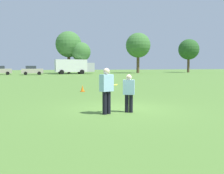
{
  "coord_description": "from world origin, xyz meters",
  "views": [
    {
      "loc": [
        -3.3,
        -10.52,
        1.92
      ],
      "look_at": [
        -0.32,
        0.29,
        0.96
      ],
      "focal_mm": 40.52,
      "sensor_mm": 36.0,
      "label": 1
    }
  ],
  "objects_px": {
    "frisbee": "(114,85)",
    "parked_car_mid_left": "(1,70)",
    "player_defender": "(129,91)",
    "player_thrower": "(107,88)",
    "box_truck": "(74,66)",
    "parked_car_center": "(32,70)",
    "traffic_cone": "(82,88)"
  },
  "relations": [
    {
      "from": "frisbee",
      "to": "parked_car_center",
      "type": "relative_size",
      "value": 0.06
    },
    {
      "from": "player_defender",
      "to": "frisbee",
      "type": "height_order",
      "value": "player_defender"
    },
    {
      "from": "parked_car_mid_left",
      "to": "box_truck",
      "type": "distance_m",
      "value": 14.93
    },
    {
      "from": "player_thrower",
      "to": "traffic_cone",
      "type": "distance_m",
      "value": 8.81
    },
    {
      "from": "player_defender",
      "to": "parked_car_center",
      "type": "distance_m",
      "value": 44.08
    },
    {
      "from": "player_thrower",
      "to": "traffic_cone",
      "type": "xyz_separation_m",
      "value": [
        0.39,
        8.76,
        -0.79
      ]
    },
    {
      "from": "player_thrower",
      "to": "traffic_cone",
      "type": "height_order",
      "value": "player_thrower"
    },
    {
      "from": "parked_car_center",
      "to": "box_truck",
      "type": "relative_size",
      "value": 0.5
    },
    {
      "from": "frisbee",
      "to": "parked_car_center",
      "type": "xyz_separation_m",
      "value": [
        -4.8,
        43.72,
        -0.21
      ]
    },
    {
      "from": "player_thrower",
      "to": "parked_car_mid_left",
      "type": "distance_m",
      "value": 46.95
    },
    {
      "from": "parked_car_mid_left",
      "to": "player_thrower",
      "type": "bearing_deg",
      "value": -76.98
    },
    {
      "from": "parked_car_mid_left",
      "to": "box_truck",
      "type": "bearing_deg",
      "value": 3.6
    },
    {
      "from": "player_thrower",
      "to": "parked_car_center",
      "type": "relative_size",
      "value": 0.42
    },
    {
      "from": "frisbee",
      "to": "parked_car_mid_left",
      "type": "bearing_deg",
      "value": 103.48
    },
    {
      "from": "frisbee",
      "to": "box_truck",
      "type": "distance_m",
      "value": 46.71
    },
    {
      "from": "parked_car_mid_left",
      "to": "parked_car_center",
      "type": "bearing_deg",
      "value": -17.08
    },
    {
      "from": "player_thrower",
      "to": "frisbee",
      "type": "xyz_separation_m",
      "value": [
        0.36,
        0.14,
        0.11
      ]
    },
    {
      "from": "player_defender",
      "to": "player_thrower",
      "type": "bearing_deg",
      "value": -173.16
    },
    {
      "from": "player_thrower",
      "to": "parked_car_mid_left",
      "type": "relative_size",
      "value": 0.42
    },
    {
      "from": "player_defender",
      "to": "parked_car_center",
      "type": "relative_size",
      "value": 0.36
    },
    {
      "from": "traffic_cone",
      "to": "parked_car_mid_left",
      "type": "xyz_separation_m",
      "value": [
        -10.97,
        36.98,
        0.69
      ]
    },
    {
      "from": "parked_car_center",
      "to": "traffic_cone",
      "type": "bearing_deg",
      "value": -82.16
    },
    {
      "from": "player_defender",
      "to": "traffic_cone",
      "type": "xyz_separation_m",
      "value": [
        -0.57,
        8.65,
        -0.64
      ]
    },
    {
      "from": "player_thrower",
      "to": "box_truck",
      "type": "distance_m",
      "value": 46.88
    },
    {
      "from": "frisbee",
      "to": "parked_car_mid_left",
      "type": "height_order",
      "value": "parked_car_mid_left"
    },
    {
      "from": "frisbee",
      "to": "traffic_cone",
      "type": "bearing_deg",
      "value": 89.76
    },
    {
      "from": "parked_car_mid_left",
      "to": "parked_car_center",
      "type": "relative_size",
      "value": 1.0
    },
    {
      "from": "player_thrower",
      "to": "box_truck",
      "type": "bearing_deg",
      "value": 84.74
    },
    {
      "from": "player_defender",
      "to": "frisbee",
      "type": "xyz_separation_m",
      "value": [
        -0.61,
        0.03,
        0.27
      ]
    },
    {
      "from": "player_defender",
      "to": "traffic_cone",
      "type": "relative_size",
      "value": 3.24
    },
    {
      "from": "parked_car_center",
      "to": "frisbee",
      "type": "bearing_deg",
      "value": -83.74
    },
    {
      "from": "player_thrower",
      "to": "parked_car_center",
      "type": "height_order",
      "value": "parked_car_center"
    }
  ]
}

